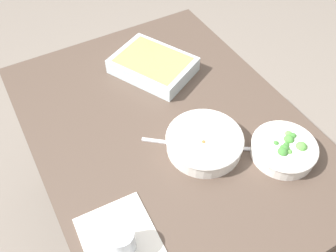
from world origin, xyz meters
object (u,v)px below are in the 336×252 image
at_px(baking_dish, 153,65).
at_px(drink_cup, 122,241).
at_px(stew_bowl, 204,142).
at_px(fork_on_table, 259,149).
at_px(spoon_by_stew, 175,143).
at_px(broccoli_bowl, 284,149).

height_order(baking_dish, drink_cup, drink_cup).
bearing_deg(baking_dish, stew_bowl, -4.57).
bearing_deg(fork_on_table, spoon_by_stew, -124.54).
xyz_separation_m(broccoli_bowl, baking_dish, (-0.57, -0.17, 0.00)).
height_order(broccoli_bowl, drink_cup, drink_cup).
xyz_separation_m(stew_bowl, baking_dish, (-0.42, 0.03, 0.00)).
relative_size(stew_bowl, spoon_by_stew, 1.71).
height_order(drink_cup, spoon_by_stew, drink_cup).
relative_size(spoon_by_stew, fork_on_table, 0.94).
xyz_separation_m(stew_bowl, fork_on_table, (0.10, 0.15, -0.03)).
bearing_deg(drink_cup, broccoli_bowl, 92.96).
bearing_deg(stew_bowl, spoon_by_stew, -128.56).
distance_m(broccoli_bowl, spoon_by_stew, 0.35).
xyz_separation_m(baking_dish, spoon_by_stew, (0.36, -0.11, -0.03)).
xyz_separation_m(baking_dish, drink_cup, (0.60, -0.41, 0.00)).
bearing_deg(broccoli_bowl, spoon_by_stew, -126.39).
xyz_separation_m(broccoli_bowl, fork_on_table, (-0.05, -0.05, -0.03)).
bearing_deg(fork_on_table, stew_bowl, -122.41).
relative_size(stew_bowl, fork_on_table, 1.60).
bearing_deg(spoon_by_stew, broccoli_bowl, 53.61).
height_order(drink_cup, fork_on_table, drink_cup).
height_order(broccoli_bowl, baking_dish, broccoli_bowl).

